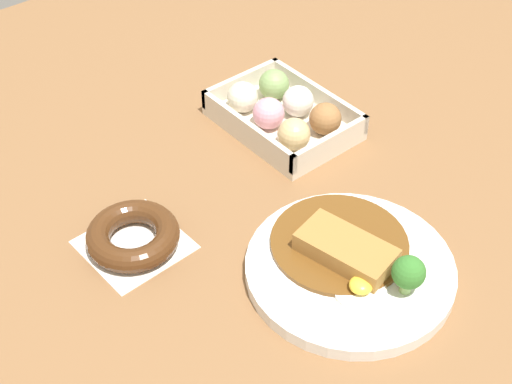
% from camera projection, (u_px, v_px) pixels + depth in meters
% --- Properties ---
extents(ground_plane, '(1.60, 1.60, 0.00)m').
position_uv_depth(ground_plane, '(299.00, 233.00, 0.93)').
color(ground_plane, brown).
extents(curry_plate, '(0.25, 0.25, 0.07)m').
position_uv_depth(curry_plate, '(351.00, 265.00, 0.87)').
color(curry_plate, white).
rests_on(curry_plate, ground_plane).
extents(donut_box, '(0.21, 0.15, 0.06)m').
position_uv_depth(donut_box, '(283.00, 113.00, 1.09)').
color(donut_box, beige).
rests_on(donut_box, ground_plane).
extents(chocolate_ring_donut, '(0.12, 0.12, 0.03)m').
position_uv_depth(chocolate_ring_donut, '(133.00, 236.00, 0.91)').
color(chocolate_ring_donut, white).
rests_on(chocolate_ring_donut, ground_plane).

